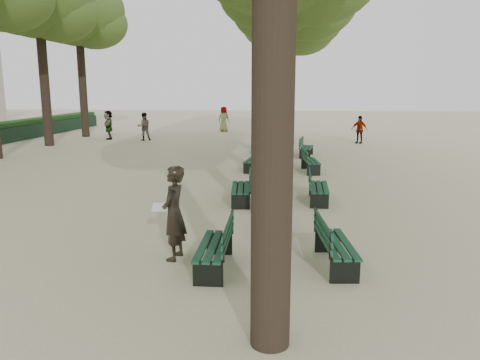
# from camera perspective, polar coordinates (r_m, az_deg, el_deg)

# --- Properties ---
(ground) EXTENTS (120.00, 120.00, 0.00)m
(ground) POSITION_cam_1_polar(r_m,az_deg,el_deg) (8.53, -6.18, -11.84)
(ground) COLOR beige
(ground) RESTS_ON ground
(tree_central_4) EXTENTS (6.00, 6.00, 9.95)m
(tree_central_4) POSITION_cam_1_polar(r_m,az_deg,el_deg) (26.02, 5.66, 20.78)
(tree_central_4) COLOR #33261C
(tree_central_4) RESTS_ON ground
(tree_central_5) EXTENTS (6.00, 6.00, 9.95)m
(tree_central_5) POSITION_cam_1_polar(r_m,az_deg,el_deg) (30.97, 5.69, 19.24)
(tree_central_5) COLOR #33261C
(tree_central_5) RESTS_ON ground
(tree_far_5) EXTENTS (6.00, 6.00, 10.45)m
(tree_far_5) POSITION_cam_1_polar(r_m,az_deg,el_deg) (33.92, -19.16, 18.84)
(tree_far_5) COLOR #33261C
(tree_far_5) RESTS_ON ground
(bench_left_0) EXTENTS (0.60, 1.81, 0.92)m
(bench_left_0) POSITION_cam_1_polar(r_m,az_deg,el_deg) (8.81, -3.19, -9.12)
(bench_left_0) COLOR black
(bench_left_0) RESTS_ON ground
(bench_left_1) EXTENTS (0.71, 1.84, 0.92)m
(bench_left_1) POSITION_cam_1_polar(r_m,az_deg,el_deg) (13.69, 0.12, -1.66)
(bench_left_1) COLOR black
(bench_left_1) RESTS_ON ground
(bench_left_2) EXTENTS (0.81, 1.86, 0.92)m
(bench_left_2) POSITION_cam_1_polar(r_m,az_deg,el_deg) (18.94, 1.72, 1.96)
(bench_left_2) COLOR black
(bench_left_2) RESTS_ON ground
(bench_left_3) EXTENTS (0.59, 1.80, 0.92)m
(bench_left_3) POSITION_cam_1_polar(r_m,az_deg,el_deg) (23.87, 2.57, 3.90)
(bench_left_3) COLOR black
(bench_left_3) RESTS_ON ground
(bench_right_0) EXTENTS (0.76, 1.85, 0.92)m
(bench_right_0) POSITION_cam_1_polar(r_m,az_deg,el_deg) (9.09, 11.60, -8.67)
(bench_right_0) COLOR black
(bench_right_0) RESTS_ON ground
(bench_right_1) EXTENTS (0.62, 1.81, 0.92)m
(bench_right_1) POSITION_cam_1_polar(r_m,az_deg,el_deg) (13.96, 9.55, -1.56)
(bench_right_1) COLOR black
(bench_right_1) RESTS_ON ground
(bench_right_2) EXTENTS (0.76, 1.85, 0.92)m
(bench_right_2) POSITION_cam_1_polar(r_m,az_deg,el_deg) (18.82, 8.60, 1.78)
(bench_right_2) COLOR black
(bench_right_2) RESTS_ON ground
(bench_right_3) EXTENTS (0.80, 1.86, 0.92)m
(bench_right_3) POSITION_cam_1_polar(r_m,az_deg,el_deg) (22.99, 8.11, 3.51)
(bench_right_3) COLOR black
(bench_right_3) RESTS_ON ground
(man_with_map) EXTENTS (0.66, 0.79, 1.87)m
(man_with_map) POSITION_cam_1_polar(r_m,az_deg,el_deg) (9.18, -8.06, -4.02)
(man_with_map) COLOR black
(man_with_map) RESTS_ON ground
(pedestrian_e) EXTENTS (0.96, 1.74, 1.86)m
(pedestrian_e) POSITION_cam_1_polar(r_m,az_deg,el_deg) (31.45, -15.73, 6.48)
(pedestrian_e) COLOR #262628
(pedestrian_e) RESTS_ON ground
(pedestrian_a) EXTENTS (0.92, 0.66, 1.75)m
(pedestrian_a) POSITION_cam_1_polar(r_m,az_deg,el_deg) (30.35, -11.63, 6.40)
(pedestrian_a) COLOR #262628
(pedestrian_a) RESTS_ON ground
(pedestrian_d) EXTENTS (0.99, 0.65, 1.88)m
(pedestrian_d) POSITION_cam_1_polar(r_m,az_deg,el_deg) (35.74, -1.99, 7.43)
(pedestrian_d) COLOR #262628
(pedestrian_d) RESTS_ON ground
(pedestrian_c) EXTENTS (1.01, 0.76, 1.65)m
(pedestrian_c) POSITION_cam_1_polar(r_m,az_deg,el_deg) (29.00, 14.35, 5.97)
(pedestrian_c) COLOR #262628
(pedestrian_c) RESTS_ON ground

